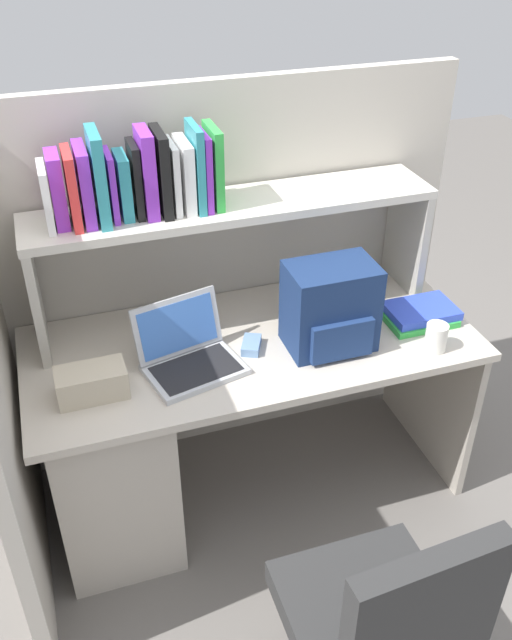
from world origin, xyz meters
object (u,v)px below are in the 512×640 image
at_px(laptop, 188,354).
at_px(tissue_box, 92,383).
at_px(paper_cup, 436,337).
at_px(computer_mouse, 251,345).
at_px(backpack, 331,308).

height_order(laptop, tissue_box, laptop).
bearing_deg(paper_cup, computer_mouse, 161.48).
relative_size(computer_mouse, paper_cup, 1.03).
xyz_separation_m(laptop, tissue_box, (-0.33, -0.05, -0.00)).
distance_m(computer_mouse, paper_cup, 0.64).
relative_size(computer_mouse, tissue_box, 0.47).
xyz_separation_m(laptop, computer_mouse, (0.23, 0.03, -0.03)).
distance_m(laptop, paper_cup, 0.86).
relative_size(backpack, tissue_box, 1.41).
bearing_deg(backpack, paper_cup, -22.93).
bearing_deg(paper_cup, laptop, 168.00).
height_order(backpack, paper_cup, backpack).
relative_size(laptop, backpack, 1.16).
relative_size(laptop, tissue_box, 1.64).
distance_m(backpack, tissue_box, 0.83).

